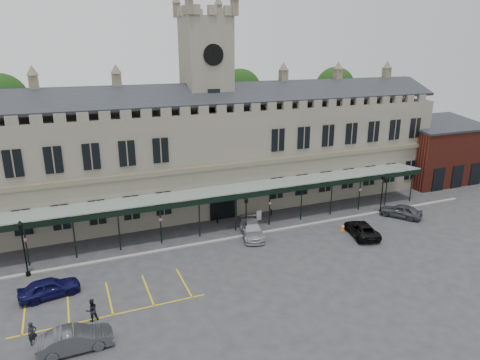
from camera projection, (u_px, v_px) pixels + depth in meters
name	position (u px, v px, depth m)	size (l,w,h in m)	color
ground	(265.00, 260.00, 39.37)	(140.00, 140.00, 0.00)	#2D2D30
station_building	(208.00, 154.00, 51.50)	(60.00, 10.36, 17.30)	#6B6659
clock_tower	(207.00, 98.00, 49.63)	(5.60, 5.60, 24.80)	#6B6659
canopy	(235.00, 209.00, 45.25)	(50.00, 4.10, 4.30)	#8C9E93
brick_annex	(437.00, 153.00, 62.15)	(12.40, 8.36, 9.23)	#5C1F16
kerb	(242.00, 236.00, 44.20)	(60.00, 0.40, 0.12)	gray
parking_markings	(110.00, 301.00, 32.88)	(16.00, 6.00, 0.01)	gold
tree_behind_left	(2.00, 101.00, 49.53)	(6.00, 6.00, 16.00)	#332314
tree_behind_mid	(240.00, 92.00, 60.61)	(6.00, 6.00, 16.00)	#332314
tree_behind_right	(335.00, 88.00, 66.52)	(6.00, 6.00, 16.00)	#332314
lamp_post_left	(23.00, 244.00, 35.72)	(0.48, 0.48, 5.10)	black
lamp_post_mid	(246.00, 213.00, 43.24)	(0.43, 0.43, 4.50)	black
lamp_post_right	(382.00, 190.00, 49.97)	(0.45, 0.45, 4.78)	black
traffic_cone	(343.00, 228.00, 45.55)	(0.47, 0.47, 0.74)	orange
sign_board	(259.00, 215.00, 48.37)	(0.66, 0.17, 1.13)	black
bollard_left	(217.00, 219.00, 47.63)	(0.17, 0.17, 0.96)	black
bollard_right	(271.00, 212.00, 49.67)	(0.15, 0.15, 0.82)	black
car_left_a	(49.00, 288.00, 33.33)	(1.82, 4.53, 1.54)	#0D0D3C
car_left_b	(75.00, 339.00, 27.38)	(1.63, 4.68, 1.54)	#3C3F44
car_taxi	(252.00, 230.00, 44.08)	(2.11, 5.19, 1.51)	#9EA1A6
car_van	(362.00, 229.00, 44.29)	(2.34, 5.08, 1.41)	black
car_right_a	(401.00, 211.00, 49.12)	(1.85, 4.59, 1.56)	#3C3F44
person_a	(32.00, 334.00, 27.86)	(0.60, 0.40, 1.65)	black
person_b	(92.00, 310.00, 30.34)	(0.82, 0.64, 1.70)	black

